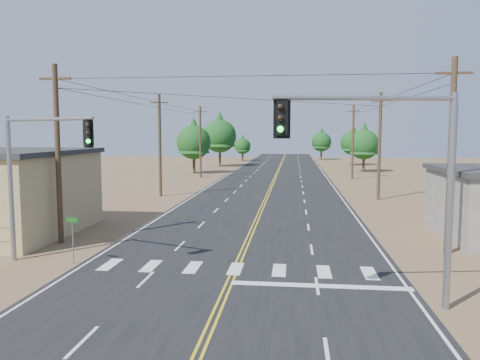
# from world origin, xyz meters

# --- Properties ---
(ground) EXTENTS (220.00, 220.00, 0.00)m
(ground) POSITION_xyz_m (0.00, 0.00, 0.00)
(ground) COLOR brown
(ground) RESTS_ON ground
(road) EXTENTS (15.00, 200.00, 0.02)m
(road) POSITION_xyz_m (0.00, 30.00, 0.01)
(road) COLOR black
(road) RESTS_ON ground
(utility_pole_left_near) EXTENTS (1.80, 0.30, 10.00)m
(utility_pole_left_near) POSITION_xyz_m (-10.50, 12.00, 5.12)
(utility_pole_left_near) COLOR #4C3826
(utility_pole_left_near) RESTS_ON ground
(utility_pole_left_mid) EXTENTS (1.80, 0.30, 10.00)m
(utility_pole_left_mid) POSITION_xyz_m (-10.50, 32.00, 5.12)
(utility_pole_left_mid) COLOR #4C3826
(utility_pole_left_mid) RESTS_ON ground
(utility_pole_left_far) EXTENTS (1.80, 0.30, 10.00)m
(utility_pole_left_far) POSITION_xyz_m (-10.50, 52.00, 5.12)
(utility_pole_left_far) COLOR #4C3826
(utility_pole_left_far) RESTS_ON ground
(utility_pole_right_near) EXTENTS (1.80, 0.30, 10.00)m
(utility_pole_right_near) POSITION_xyz_m (10.50, 12.00, 5.12)
(utility_pole_right_near) COLOR #4C3826
(utility_pole_right_near) RESTS_ON ground
(utility_pole_right_mid) EXTENTS (1.80, 0.30, 10.00)m
(utility_pole_right_mid) POSITION_xyz_m (10.50, 32.00, 5.12)
(utility_pole_right_mid) COLOR #4C3826
(utility_pole_right_mid) RESTS_ON ground
(utility_pole_right_far) EXTENTS (1.80, 0.30, 10.00)m
(utility_pole_right_far) POSITION_xyz_m (10.50, 52.00, 5.12)
(utility_pole_right_far) COLOR #4C3826
(utility_pole_right_far) RESTS_ON ground
(signal_mast_left) EXTENTS (5.29, 2.25, 7.03)m
(signal_mast_left) POSITION_xyz_m (-9.51, 7.69, 4.74)
(signal_mast_left) COLOR gray
(signal_mast_left) RESTS_ON ground
(signal_mast_right) EXTENTS (6.26, 1.46, 7.59)m
(signal_mast_right) POSITION_xyz_m (6.21, 3.67, 5.14)
(signal_mast_right) COLOR gray
(signal_mast_right) RESTS_ON ground
(street_sign) EXTENTS (0.65, 0.18, 2.24)m
(street_sign) POSITION_xyz_m (-7.80, 8.00, 1.50)
(street_sign) COLOR gray
(street_sign) RESTS_ON ground
(tree_left_near) EXTENTS (5.27, 5.27, 8.79)m
(tree_left_near) POSITION_xyz_m (-12.87, 58.55, 5.37)
(tree_left_near) COLOR #3F2D1E
(tree_left_near) RESTS_ON ground
(tree_left_mid) EXTENTS (6.24, 6.24, 10.41)m
(tree_left_mid) POSITION_xyz_m (-11.31, 74.35, 6.37)
(tree_left_mid) COLOR #3F2D1E
(tree_left_mid) RESTS_ON ground
(tree_left_far) EXTENTS (3.63, 3.63, 6.06)m
(tree_left_far) POSITION_xyz_m (-9.08, 93.21, 3.70)
(tree_left_far) COLOR #3F2D1E
(tree_left_far) RESTS_ON ground
(tree_right_near) EXTENTS (4.83, 4.83, 8.05)m
(tree_right_near) POSITION_xyz_m (13.79, 64.47, 4.92)
(tree_right_near) COLOR #3F2D1E
(tree_right_near) RESTS_ON ground
(tree_right_mid) EXTENTS (4.79, 4.79, 7.98)m
(tree_right_mid) POSITION_xyz_m (14.00, 80.67, 4.88)
(tree_right_mid) COLOR #3F2D1E
(tree_right_mid) RESTS_ON ground
(tree_right_far) EXTENTS (4.60, 4.60, 7.67)m
(tree_right_far) POSITION_xyz_m (9.00, 99.58, 4.69)
(tree_right_far) COLOR #3F2D1E
(tree_right_far) RESTS_ON ground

